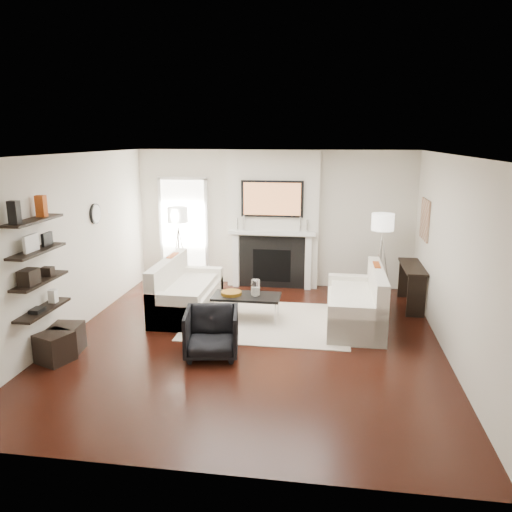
# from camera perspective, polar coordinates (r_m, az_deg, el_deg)

# --- Properties ---
(room_envelope) EXTENTS (6.00, 6.00, 6.00)m
(room_envelope) POSITION_cam_1_polar(r_m,az_deg,el_deg) (7.05, -0.72, 0.46)
(room_envelope) COLOR black
(room_envelope) RESTS_ON ground
(chimney_breast) EXTENTS (1.80, 0.25, 2.70)m
(chimney_breast) POSITION_cam_1_polar(r_m,az_deg,el_deg) (9.85, 1.95, 4.17)
(chimney_breast) COLOR silver
(chimney_breast) RESTS_ON floor
(fireplace_surround) EXTENTS (1.30, 0.02, 1.04)m
(fireplace_surround) POSITION_cam_1_polar(r_m,az_deg,el_deg) (9.88, 1.82, -0.71)
(fireplace_surround) COLOR black
(fireplace_surround) RESTS_ON floor
(firebox) EXTENTS (0.75, 0.02, 0.65)m
(firebox) POSITION_cam_1_polar(r_m,az_deg,el_deg) (9.89, 1.82, -1.11)
(firebox) COLOR black
(firebox) RESTS_ON floor
(mantel_pilaster_l) EXTENTS (0.12, 0.08, 1.10)m
(mantel_pilaster_l) POSITION_cam_1_polar(r_m,az_deg,el_deg) (9.95, -2.32, -0.43)
(mantel_pilaster_l) COLOR white
(mantel_pilaster_l) RESTS_ON floor
(mantel_pilaster_r) EXTENTS (0.12, 0.08, 1.10)m
(mantel_pilaster_r) POSITION_cam_1_polar(r_m,az_deg,el_deg) (9.79, 5.99, -0.73)
(mantel_pilaster_r) COLOR white
(mantel_pilaster_r) RESTS_ON floor
(mantel_shelf) EXTENTS (1.70, 0.18, 0.07)m
(mantel_shelf) POSITION_cam_1_polar(r_m,az_deg,el_deg) (9.70, 1.81, 2.66)
(mantel_shelf) COLOR white
(mantel_shelf) RESTS_ON chimney_breast
(tv_body) EXTENTS (1.20, 0.06, 0.70)m
(tv_body) POSITION_cam_1_polar(r_m,az_deg,el_deg) (9.63, 1.86, 6.55)
(tv_body) COLOR black
(tv_body) RESTS_ON chimney_breast
(tv_screen) EXTENTS (1.10, 0.00, 0.62)m
(tv_screen) POSITION_cam_1_polar(r_m,az_deg,el_deg) (9.60, 1.84, 6.52)
(tv_screen) COLOR #BF723F
(tv_screen) RESTS_ON tv_body
(candlestick_l_tall) EXTENTS (0.04, 0.04, 0.30)m
(candlestick_l_tall) POSITION_cam_1_polar(r_m,az_deg,el_deg) (9.76, -1.39, 3.82)
(candlestick_l_tall) COLOR silver
(candlestick_l_tall) RESTS_ON mantel_shelf
(candlestick_l_short) EXTENTS (0.04, 0.04, 0.24)m
(candlestick_l_short) POSITION_cam_1_polar(r_m,az_deg,el_deg) (9.79, -2.14, 3.67)
(candlestick_l_short) COLOR silver
(candlestick_l_short) RESTS_ON mantel_shelf
(candlestick_r_tall) EXTENTS (0.04, 0.04, 0.30)m
(candlestick_r_tall) POSITION_cam_1_polar(r_m,az_deg,el_deg) (9.63, 5.09, 3.65)
(candlestick_r_tall) COLOR silver
(candlestick_r_tall) RESTS_ON mantel_shelf
(candlestick_r_short) EXTENTS (0.04, 0.04, 0.24)m
(candlestick_r_short) POSITION_cam_1_polar(r_m,az_deg,el_deg) (9.63, 5.85, 3.45)
(candlestick_r_short) COLOR silver
(candlestick_r_short) RESTS_ON mantel_shelf
(hallway_panel) EXTENTS (0.90, 0.02, 2.10)m
(hallway_panel) POSITION_cam_1_polar(r_m,az_deg,el_deg) (10.37, -8.22, 2.83)
(hallway_panel) COLOR white
(hallway_panel) RESTS_ON floor
(door_trim_l) EXTENTS (0.06, 0.06, 2.16)m
(door_trim_l) POSITION_cam_1_polar(r_m,az_deg,el_deg) (10.50, -10.77, 2.86)
(door_trim_l) COLOR white
(door_trim_l) RESTS_ON floor
(door_trim_r) EXTENTS (0.06, 0.06, 2.16)m
(door_trim_r) POSITION_cam_1_polar(r_m,az_deg,el_deg) (10.22, -5.67, 2.75)
(door_trim_r) COLOR white
(door_trim_r) RESTS_ON floor
(door_trim_top) EXTENTS (1.02, 0.06, 0.06)m
(door_trim_top) POSITION_cam_1_polar(r_m,az_deg,el_deg) (10.21, -8.46, 8.77)
(door_trim_top) COLOR white
(door_trim_top) RESTS_ON wall_back
(rug) EXTENTS (2.60, 2.00, 0.01)m
(rug) POSITION_cam_1_polar(r_m,az_deg,el_deg) (8.20, 1.35, -7.49)
(rug) COLOR beige
(rug) RESTS_ON floor
(loveseat_left_base) EXTENTS (0.85, 1.80, 0.42)m
(loveseat_left_base) POSITION_cam_1_polar(r_m,az_deg,el_deg) (8.61, -7.82, -5.14)
(loveseat_left_base) COLOR silver
(loveseat_left_base) RESTS_ON floor
(loveseat_left_back) EXTENTS (0.18, 1.80, 0.80)m
(loveseat_left_back) POSITION_cam_1_polar(r_m,az_deg,el_deg) (8.61, -10.03, -3.01)
(loveseat_left_back) COLOR silver
(loveseat_left_back) RESTS_ON floor
(loveseat_left_arm_n) EXTENTS (0.85, 0.18, 0.60)m
(loveseat_left_arm_n) POSITION_cam_1_polar(r_m,az_deg,el_deg) (7.85, -9.48, -6.36)
(loveseat_left_arm_n) COLOR silver
(loveseat_left_arm_n) RESTS_ON floor
(loveseat_left_arm_s) EXTENTS (0.85, 0.18, 0.60)m
(loveseat_left_arm_s) POSITION_cam_1_polar(r_m,az_deg,el_deg) (9.32, -6.46, -3.06)
(loveseat_left_arm_s) COLOR silver
(loveseat_left_arm_s) RESTS_ON floor
(loveseat_left_cushion) EXTENTS (0.63, 1.44, 0.10)m
(loveseat_left_cushion) POSITION_cam_1_polar(r_m,az_deg,el_deg) (8.51, -7.55, -3.50)
(loveseat_left_cushion) COLOR silver
(loveseat_left_cushion) RESTS_ON loveseat_left_base
(pillow_left_orange) EXTENTS (0.10, 0.42, 0.42)m
(pillow_left_orange) POSITION_cam_1_polar(r_m,az_deg,el_deg) (8.83, -9.47, -1.20)
(pillow_left_orange) COLOR #B24815
(pillow_left_orange) RESTS_ON loveseat_left_cushion
(pillow_left_charcoal) EXTENTS (0.10, 0.40, 0.40)m
(pillow_left_charcoal) POSITION_cam_1_polar(r_m,az_deg,el_deg) (8.28, -10.73, -2.30)
(pillow_left_charcoal) COLOR black
(pillow_left_charcoal) RESTS_ON loveseat_left_cushion
(loveseat_right_base) EXTENTS (0.85, 1.80, 0.42)m
(loveseat_right_base) POSITION_cam_1_polar(r_m,az_deg,el_deg) (8.15, 11.17, -6.34)
(loveseat_right_base) COLOR silver
(loveseat_right_base) RESTS_ON floor
(loveseat_right_back) EXTENTS (0.18, 1.80, 0.80)m
(loveseat_right_back) POSITION_cam_1_polar(r_m,az_deg,el_deg) (8.08, 13.65, -4.29)
(loveseat_right_back) COLOR silver
(loveseat_right_back) RESTS_ON floor
(loveseat_right_arm_n) EXTENTS (0.85, 0.18, 0.60)m
(loveseat_right_arm_n) POSITION_cam_1_polar(r_m,az_deg,el_deg) (7.36, 11.47, -7.80)
(loveseat_right_arm_n) COLOR silver
(loveseat_right_arm_n) RESTS_ON floor
(loveseat_right_arm_s) EXTENTS (0.85, 0.18, 0.60)m
(loveseat_right_arm_s) POSITION_cam_1_polar(r_m,az_deg,el_deg) (8.89, 10.98, -4.05)
(loveseat_right_arm_s) COLOR silver
(loveseat_right_arm_s) RESTS_ON floor
(loveseat_right_cushion) EXTENTS (0.63, 1.44, 0.10)m
(loveseat_right_cushion) POSITION_cam_1_polar(r_m,az_deg,el_deg) (8.06, 10.90, -4.59)
(loveseat_right_cushion) COLOR silver
(loveseat_right_cushion) RESTS_ON loveseat_right_base
(pillow_right_orange) EXTENTS (0.10, 0.42, 0.42)m
(pillow_right_orange) POSITION_cam_1_polar(r_m,az_deg,el_deg) (8.30, 13.56, -2.33)
(pillow_right_orange) COLOR #B24815
(pillow_right_orange) RESTS_ON loveseat_right_cushion
(pillow_right_charcoal) EXTENTS (0.10, 0.40, 0.40)m
(pillow_right_charcoal) POSITION_cam_1_polar(r_m,az_deg,el_deg) (7.73, 13.92, -3.59)
(pillow_right_charcoal) COLOR black
(pillow_right_charcoal) RESTS_ON loveseat_right_cushion
(coffee_table) EXTENTS (1.10, 0.55, 0.04)m
(coffee_table) POSITION_cam_1_polar(r_m,az_deg,el_deg) (8.16, -1.10, -4.65)
(coffee_table) COLOR black
(coffee_table) RESTS_ON floor
(coffee_leg_nw) EXTENTS (0.02, 0.02, 0.38)m
(coffee_leg_nw) POSITION_cam_1_polar(r_m,az_deg,el_deg) (8.12, -4.86, -6.36)
(coffee_leg_nw) COLOR silver
(coffee_leg_nw) RESTS_ON floor
(coffee_leg_ne) EXTENTS (0.02, 0.02, 0.38)m
(coffee_leg_ne) POSITION_cam_1_polar(r_m,az_deg,el_deg) (7.96, 2.22, -6.73)
(coffee_leg_ne) COLOR silver
(coffee_leg_ne) RESTS_ON floor
(coffee_leg_sw) EXTENTS (0.02, 0.02, 0.38)m
(coffee_leg_sw) POSITION_cam_1_polar(r_m,az_deg,el_deg) (8.52, -4.18, -5.37)
(coffee_leg_sw) COLOR silver
(coffee_leg_sw) RESTS_ON floor
(coffee_leg_se) EXTENTS (0.02, 0.02, 0.38)m
(coffee_leg_se) POSITION_cam_1_polar(r_m,az_deg,el_deg) (8.37, 2.55, -5.70)
(coffee_leg_se) COLOR silver
(coffee_leg_se) RESTS_ON floor
(hurricane_glass) EXTENTS (0.14, 0.14, 0.25)m
(hurricane_glass) POSITION_cam_1_polar(r_m,az_deg,el_deg) (8.09, -0.06, -3.62)
(hurricane_glass) COLOR white
(hurricane_glass) RESTS_ON coffee_table
(hurricane_candle) EXTENTS (0.10, 0.10, 0.15)m
(hurricane_candle) POSITION_cam_1_polar(r_m,az_deg,el_deg) (8.11, -0.06, -4.06)
(hurricane_candle) COLOR white
(hurricane_candle) RESTS_ON coffee_table
(copper_bowl) EXTENTS (0.34, 0.34, 0.06)m
(copper_bowl) POSITION_cam_1_polar(r_m,az_deg,el_deg) (8.19, -2.84, -4.26)
(copper_bowl) COLOR #A96E1C
(copper_bowl) RESTS_ON coffee_table
(armchair) EXTENTS (0.81, 0.77, 0.73)m
(armchair) POSITION_cam_1_polar(r_m,az_deg,el_deg) (6.89, -5.11, -8.49)
(armchair) COLOR black
(armchair) RESTS_ON floor
(lamp_left_post) EXTENTS (0.02, 0.02, 1.20)m
(lamp_left_post) POSITION_cam_1_polar(r_m,az_deg,el_deg) (10.09, -8.77, -0.10)
(lamp_left_post) COLOR silver
(lamp_left_post) RESTS_ON floor
(lamp_left_shade) EXTENTS (0.40, 0.40, 0.30)m
(lamp_left_shade) POSITION_cam_1_polar(r_m,az_deg,el_deg) (9.93, -8.95, 4.68)
(lamp_left_shade) COLOR white
(lamp_left_shade) RESTS_ON lamp_left_post
(lamp_left_leg_a) EXTENTS (0.25, 0.02, 1.23)m
(lamp_left_leg_a) POSITION_cam_1_polar(r_m,az_deg,el_deg) (10.06, -8.17, -0.12)
(lamp_left_leg_a) COLOR silver
(lamp_left_leg_a) RESTS_ON floor
(lamp_left_leg_b) EXTENTS (0.14, 0.22, 1.23)m
(lamp_left_leg_b) POSITION_cam_1_polar(r_m,az_deg,el_deg) (10.19, -8.91, 0.03)
(lamp_left_leg_b) COLOR silver
(lamp_left_leg_b) RESTS_ON floor
(lamp_left_leg_c) EXTENTS (0.14, 0.22, 1.23)m
(lamp_left_leg_c) POSITION_cam_1_polar(r_m,az_deg,el_deg) (10.02, -9.23, -0.21)
(lamp_left_leg_c) COLOR silver
(lamp_left_leg_c) RESTS_ON floor
(lamp_right_post) EXTENTS (0.02, 0.02, 1.20)m
(lamp_right_post) POSITION_cam_1_polar(r_m,az_deg,el_deg) (9.41, 14.00, -1.33)
(lamp_right_post) COLOR silver
(lamp_right_post) RESTS_ON floor
(lamp_right_shade) EXTENTS (0.40, 0.40, 0.30)m
(lamp_right_shade) POSITION_cam_1_polar(r_m,az_deg,el_deg) (9.24, 14.29, 3.78)
(lamp_right_shade) COLOR white
(lamp_right_shade) RESTS_ON lamp_right_post
(lamp_right_leg_a) EXTENTS (0.25, 0.02, 1.23)m
(lamp_right_leg_a) POSITION_cam_1_polar(r_m,az_deg,el_deg) (9.42, 14.66, -1.35)
(lamp_right_leg_a) COLOR silver
(lamp_right_leg_a) RESTS_ON floor
(lamp_right_leg_b) EXTENTS (0.14, 0.22, 1.23)m
(lamp_right_leg_b) POSITION_cam_1_polar(r_m,az_deg,el_deg) (9.50, 13.61, -1.17)
(lamp_right_leg_b) COLOR silver
(lamp_right_leg_b) RESTS_ON floor
(lamp_right_leg_c) EXTENTS (0.14, 0.22, 1.23)m
(lamp_right_leg_c) POSITION_cam_1_polar(r_m,az_deg,el_deg) (9.31, 13.71, -1.46)
(lamp_right_leg_c) COLOR silver
(lamp_right_leg_c) RESTS_ON floor
(console_top) EXTENTS (0.35, 1.20, 0.04)m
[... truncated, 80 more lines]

